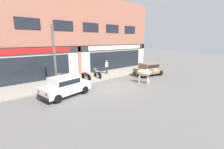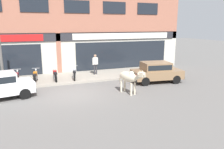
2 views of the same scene
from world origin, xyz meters
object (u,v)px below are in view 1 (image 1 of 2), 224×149
(car_0, at_px, (65,85))
(car_1, at_px, (149,69))
(pedestrian, at_px, (107,65))
(utility_pole, at_px, (55,57))
(motorcycle_2, at_px, (86,76))
(cow, at_px, (145,73))
(motorcycle_1, at_px, (74,78))
(motorcycle_3, at_px, (98,74))
(motorcycle_0, at_px, (61,80))

(car_0, height_order, car_1, same)
(pedestrian, distance_m, utility_pole, 6.91)
(motorcycle_2, distance_m, pedestrian, 3.40)
(motorcycle_2, relative_size, utility_pole, 0.36)
(cow, xyz_separation_m, car_1, (2.96, 1.72, -0.19))
(motorcycle_1, bearing_deg, motorcycle_2, 2.98)
(car_0, bearing_deg, motorcycle_3, 30.10)
(motorcycle_3, bearing_deg, utility_pole, -170.00)
(motorcycle_2, bearing_deg, motorcycle_3, -1.48)
(car_1, distance_m, motorcycle_0, 9.66)
(car_1, height_order, motorcycle_1, car_1)
(cow, distance_m, pedestrian, 5.24)
(motorcycle_2, bearing_deg, car_0, -140.18)
(car_0, xyz_separation_m, motorcycle_3, (4.72, 2.74, -0.30))
(motorcycle_0, bearing_deg, utility_pole, -130.25)
(motorcycle_0, xyz_separation_m, motorcycle_2, (2.54, -0.00, 0.00))
(car_1, xyz_separation_m, motorcycle_1, (-8.07, 2.65, -0.30))
(motorcycle_1, distance_m, motorcycle_2, 1.35)
(motorcycle_0, height_order, pedestrian, pedestrian)
(motorcycle_0, relative_size, utility_pole, 0.36)
(motorcycle_1, relative_size, pedestrian, 1.13)
(utility_pole, bearing_deg, cow, -27.01)
(car_0, xyz_separation_m, motorcycle_0, (0.79, 2.78, -0.30))
(car_1, relative_size, utility_pole, 0.74)
(pedestrian, bearing_deg, motorcycle_2, -166.74)
(cow, xyz_separation_m, pedestrian, (-0.51, 5.21, 0.11))
(motorcycle_0, relative_size, motorcycle_3, 1.01)
(car_1, distance_m, motorcycle_1, 8.50)
(motorcycle_1, xyz_separation_m, pedestrian, (4.61, 0.84, 0.60))
(pedestrian, xyz_separation_m, utility_pole, (-6.53, -1.63, 1.56))
(motorcycle_2, distance_m, utility_pole, 4.01)
(cow, height_order, motorcycle_3, cow)
(motorcycle_3, bearing_deg, motorcycle_1, -179.29)
(motorcycle_3, bearing_deg, car_1, -26.71)
(motorcycle_0, relative_size, motorcycle_1, 1.00)
(cow, height_order, utility_pole, utility_pole)
(motorcycle_0, bearing_deg, car_0, -105.89)
(car_1, bearing_deg, motorcycle_1, 161.83)
(pedestrian, bearing_deg, motorcycle_3, -156.66)
(motorcycle_0, bearing_deg, pedestrian, 7.53)
(cow, relative_size, motorcycle_3, 1.16)
(car_0, distance_m, motorcycle_2, 4.34)
(cow, bearing_deg, car_0, 166.75)
(car_0, xyz_separation_m, motorcycle_2, (3.33, 2.77, -0.30))
(pedestrian, bearing_deg, motorcycle_0, -172.47)
(motorcycle_0, relative_size, motorcycle_2, 1.00)
(motorcycle_2, height_order, utility_pole, utility_pole)
(motorcycle_2, relative_size, motorcycle_3, 1.01)
(cow, relative_size, car_0, 0.55)
(car_1, bearing_deg, cow, -149.76)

